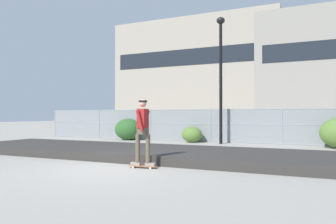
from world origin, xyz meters
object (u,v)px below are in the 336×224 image
object	(u,v)px
skater	(143,128)
shrub_left	(128,129)
skateboard	(143,166)
parked_car_near	(194,125)
street_lamp	(221,65)
shrub_center	(192,135)

from	to	relation	value
skater	shrub_left	size ratio (longest dim) A/B	1.11
skater	skateboard	bearing A→B (deg)	-123.69
skateboard	parked_car_near	distance (m)	12.78
street_lamp	parked_car_near	distance (m)	5.97
skater	shrub_left	distance (m)	10.45
parked_car_near	shrub_left	xyz separation A→B (m)	(-2.96, -3.74, -0.19)
skateboard	parked_car_near	xyz separation A→B (m)	(-2.82, 12.44, 0.78)
shrub_left	shrub_center	xyz separation A→B (m)	(4.16, -0.10, -0.21)
skateboard	street_lamp	size ratio (longest dim) A/B	0.12
skater	parked_car_near	world-z (taller)	skater
skater	shrub_left	bearing A→B (deg)	123.55
street_lamp	shrub_left	bearing A→B (deg)	177.10
skateboard	skater	xyz separation A→B (m)	(0.00, 0.00, 1.09)
shrub_left	shrub_center	size ratio (longest dim) A/B	1.48
parked_car_near	skater	bearing A→B (deg)	-77.25
skater	shrub_center	bearing A→B (deg)	100.62
street_lamp	parked_car_near	size ratio (longest dim) A/B	1.48
skateboard	shrub_left	xyz separation A→B (m)	(-5.77, 8.70, 0.59)
skater	parked_car_near	xyz separation A→B (m)	(-2.82, 12.44, -0.31)
skater	street_lamp	distance (m)	8.93
parked_car_near	shrub_left	bearing A→B (deg)	-128.32
skateboard	skater	distance (m)	1.09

